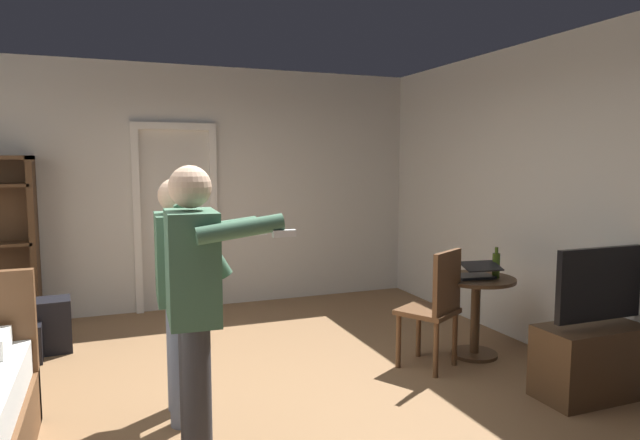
{
  "coord_description": "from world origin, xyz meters",
  "views": [
    {
      "loc": [
        -0.76,
        -3.49,
        1.71
      ],
      "look_at": [
        0.68,
        0.23,
        1.28
      ],
      "focal_mm": 31.09,
      "sensor_mm": 36.0,
      "label": 1
    }
  ],
  "objects_px": {
    "person_striped_shirt": "(179,281)",
    "wooden_chair": "(436,304)",
    "person_blue_shirt": "(195,297)",
    "side_table": "(476,303)",
    "suitcase_small": "(8,344)",
    "tv_flatscreen": "(601,351)",
    "suitcase_dark": "(39,327)",
    "bottle_on_table": "(496,265)",
    "laptop": "(476,273)"
  },
  "relations": [
    {
      "from": "person_blue_shirt",
      "to": "tv_flatscreen",
      "type": "bearing_deg",
      "value": -1.51
    },
    {
      "from": "suitcase_dark",
      "to": "person_striped_shirt",
      "type": "bearing_deg",
      "value": -63.06
    },
    {
      "from": "tv_flatscreen",
      "to": "suitcase_small",
      "type": "xyz_separation_m",
      "value": [
        -4.14,
        2.3,
        -0.17
      ]
    },
    {
      "from": "side_table",
      "to": "laptop",
      "type": "xyz_separation_m",
      "value": [
        -0.04,
        -0.04,
        0.28
      ]
    },
    {
      "from": "side_table",
      "to": "wooden_chair",
      "type": "xyz_separation_m",
      "value": [
        -0.49,
        -0.13,
        0.07
      ]
    },
    {
      "from": "laptop",
      "to": "wooden_chair",
      "type": "distance_m",
      "value": 0.51
    },
    {
      "from": "wooden_chair",
      "to": "suitcase_dark",
      "type": "height_order",
      "value": "wooden_chair"
    },
    {
      "from": "tv_flatscreen",
      "to": "bottle_on_table",
      "type": "height_order",
      "value": "tv_flatscreen"
    },
    {
      "from": "person_striped_shirt",
      "to": "suitcase_small",
      "type": "distance_m",
      "value": 2.13
    },
    {
      "from": "suitcase_dark",
      "to": "suitcase_small",
      "type": "xyz_separation_m",
      "value": [
        -0.22,
        -0.18,
        -0.08
      ]
    },
    {
      "from": "side_table",
      "to": "suitcase_small",
      "type": "xyz_separation_m",
      "value": [
        -3.79,
        1.29,
        -0.31
      ]
    },
    {
      "from": "laptop",
      "to": "wooden_chair",
      "type": "bearing_deg",
      "value": -168.65
    },
    {
      "from": "suitcase_dark",
      "to": "laptop",
      "type": "bearing_deg",
      "value": -26.89
    },
    {
      "from": "tv_flatscreen",
      "to": "person_blue_shirt",
      "type": "height_order",
      "value": "person_blue_shirt"
    },
    {
      "from": "bottle_on_table",
      "to": "person_blue_shirt",
      "type": "relative_size",
      "value": 0.16
    },
    {
      "from": "bottle_on_table",
      "to": "person_blue_shirt",
      "type": "height_order",
      "value": "person_blue_shirt"
    },
    {
      "from": "laptop",
      "to": "person_striped_shirt",
      "type": "relative_size",
      "value": 0.23
    },
    {
      "from": "bottle_on_table",
      "to": "suitcase_dark",
      "type": "xyz_separation_m",
      "value": [
        -3.72,
        1.55,
        -0.58
      ]
    },
    {
      "from": "wooden_chair",
      "to": "person_striped_shirt",
      "type": "relative_size",
      "value": 0.62
    },
    {
      "from": "wooden_chair",
      "to": "person_striped_shirt",
      "type": "distance_m",
      "value": 2.09
    },
    {
      "from": "bottle_on_table",
      "to": "person_striped_shirt",
      "type": "bearing_deg",
      "value": -176.12
    },
    {
      "from": "tv_flatscreen",
      "to": "side_table",
      "type": "bearing_deg",
      "value": 108.96
    },
    {
      "from": "tv_flatscreen",
      "to": "suitcase_small",
      "type": "relative_size",
      "value": 2.08
    },
    {
      "from": "side_table",
      "to": "suitcase_dark",
      "type": "xyz_separation_m",
      "value": [
        -3.58,
        1.47,
        -0.24
      ]
    },
    {
      "from": "person_striped_shirt",
      "to": "suitcase_small",
      "type": "bearing_deg",
      "value": 128.77
    },
    {
      "from": "side_table",
      "to": "wooden_chair",
      "type": "relative_size",
      "value": 0.71
    },
    {
      "from": "tv_flatscreen",
      "to": "person_blue_shirt",
      "type": "xyz_separation_m",
      "value": [
        -2.9,
        0.08,
        0.65
      ]
    },
    {
      "from": "wooden_chair",
      "to": "suitcase_dark",
      "type": "distance_m",
      "value": 3.49
    },
    {
      "from": "wooden_chair",
      "to": "suitcase_small",
      "type": "height_order",
      "value": "wooden_chair"
    },
    {
      "from": "suitcase_dark",
      "to": "person_blue_shirt",
      "type": "bearing_deg",
      "value": -70.62
    },
    {
      "from": "side_table",
      "to": "laptop",
      "type": "relative_size",
      "value": 1.9
    },
    {
      "from": "tv_flatscreen",
      "to": "suitcase_dark",
      "type": "xyz_separation_m",
      "value": [
        -3.92,
        2.48,
        -0.09
      ]
    },
    {
      "from": "person_striped_shirt",
      "to": "tv_flatscreen",
      "type": "bearing_deg",
      "value": -14.53
    },
    {
      "from": "side_table",
      "to": "laptop",
      "type": "bearing_deg",
      "value": -130.0
    },
    {
      "from": "person_striped_shirt",
      "to": "wooden_chair",
      "type": "bearing_deg",
      "value": 3.55
    },
    {
      "from": "tv_flatscreen",
      "to": "bottle_on_table",
      "type": "xyz_separation_m",
      "value": [
        -0.21,
        0.93,
        0.49
      ]
    },
    {
      "from": "tv_flatscreen",
      "to": "suitcase_dark",
      "type": "bearing_deg",
      "value": 147.7
    },
    {
      "from": "laptop",
      "to": "person_blue_shirt",
      "type": "bearing_deg",
      "value": -160.41
    },
    {
      "from": "side_table",
      "to": "person_striped_shirt",
      "type": "xyz_separation_m",
      "value": [
        -2.55,
        -0.26,
        0.45
      ]
    },
    {
      "from": "person_striped_shirt",
      "to": "suitcase_dark",
      "type": "distance_m",
      "value": 2.13
    },
    {
      "from": "bottle_on_table",
      "to": "suitcase_small",
      "type": "xyz_separation_m",
      "value": [
        -3.93,
        1.37,
        -0.65
      ]
    },
    {
      "from": "tv_flatscreen",
      "to": "suitcase_small",
      "type": "height_order",
      "value": "tv_flatscreen"
    },
    {
      "from": "tv_flatscreen",
      "to": "person_blue_shirt",
      "type": "relative_size",
      "value": 0.65
    },
    {
      "from": "side_table",
      "to": "person_striped_shirt",
      "type": "distance_m",
      "value": 2.6
    },
    {
      "from": "wooden_chair",
      "to": "suitcase_small",
      "type": "bearing_deg",
      "value": 156.65
    },
    {
      "from": "person_blue_shirt",
      "to": "suitcase_dark",
      "type": "distance_m",
      "value": 2.72
    },
    {
      "from": "person_blue_shirt",
      "to": "person_striped_shirt",
      "type": "height_order",
      "value": "person_blue_shirt"
    },
    {
      "from": "bottle_on_table",
      "to": "suitcase_small",
      "type": "distance_m",
      "value": 4.22
    },
    {
      "from": "side_table",
      "to": "bottle_on_table",
      "type": "relative_size",
      "value": 2.6
    },
    {
      "from": "tv_flatscreen",
      "to": "side_table",
      "type": "xyz_separation_m",
      "value": [
        -0.35,
        1.01,
        0.15
      ]
    }
  ]
}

